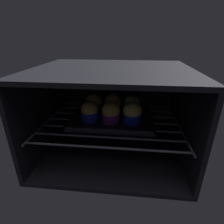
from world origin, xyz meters
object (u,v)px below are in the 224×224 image
at_px(muffin_row0_col2, 132,113).
at_px(muffin_row1_col0, 94,104).
at_px(muffin_row1_col1, 114,104).
at_px(muffin_row1_col2, 132,106).
at_px(baking_tray, 112,118).
at_px(muffin_row0_col1, 112,113).
at_px(muffin_row0_col0, 90,112).

bearing_deg(muffin_row0_col2, muffin_row1_col0, 153.71).
height_order(muffin_row1_col1, muffin_row1_col2, muffin_row1_col1).
relative_size(baking_tray, muffin_row0_col2, 3.77).
relative_size(muffin_row0_col1, muffin_row1_col2, 0.98).
height_order(baking_tray, muffin_row1_col0, muffin_row1_col0).
bearing_deg(muffin_row1_col1, baking_tray, -95.23).
bearing_deg(muffin_row1_col2, muffin_row0_col1, -132.35).
xyz_separation_m(muffin_row0_col1, muffin_row0_col2, (0.08, 0.00, 0.00)).
bearing_deg(muffin_row0_col2, muffin_row1_col1, 133.08).
relative_size(muffin_row0_col1, muffin_row1_col1, 0.96).
relative_size(muffin_row0_col0, muffin_row1_col0, 0.97).
distance_m(muffin_row0_col0, muffin_row1_col0, 0.08).
relative_size(muffin_row0_col2, muffin_row1_col0, 1.05).
height_order(muffin_row1_col0, muffin_row1_col2, muffin_row1_col2).
distance_m(muffin_row0_col0, muffin_row1_col2, 0.18).
xyz_separation_m(baking_tray, muffin_row0_col1, (0.00, -0.04, 0.04)).
xyz_separation_m(muffin_row0_col2, muffin_row1_col1, (-0.08, 0.08, -0.00)).
bearing_deg(muffin_row0_col2, muffin_row0_col1, -177.95).
relative_size(muffin_row0_col0, muffin_row0_col1, 0.98).
distance_m(muffin_row1_col1, muffin_row1_col2, 0.08).
relative_size(baking_tray, muffin_row1_col0, 3.96).
bearing_deg(muffin_row0_col1, muffin_row1_col1, 89.26).
relative_size(muffin_row0_col1, muffin_row0_col2, 0.95).
height_order(baking_tray, muffin_row1_col2, muffin_row1_col2).
bearing_deg(muffin_row0_col1, muffin_row1_col0, 135.65).
relative_size(baking_tray, muffin_row0_col1, 3.98).
bearing_deg(muffin_row0_col0, muffin_row0_col2, -0.48).
distance_m(muffin_row1_col0, muffin_row1_col2, 0.16).
distance_m(muffin_row0_col2, muffin_row1_col0, 0.19).
distance_m(baking_tray, muffin_row0_col2, 0.10).
bearing_deg(muffin_row1_col0, muffin_row1_col2, -0.18).
distance_m(muffin_row0_col2, muffin_row1_col1, 0.11).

